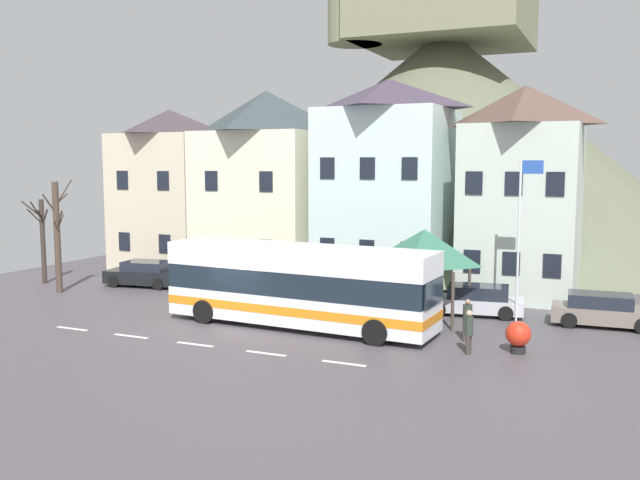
% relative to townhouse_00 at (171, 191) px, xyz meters
% --- Properties ---
extents(ground_plane, '(40.00, 60.00, 0.07)m').
position_rel_townhouse_00_xyz_m(ground_plane, '(11.39, -11.70, -5.03)').
color(ground_plane, '#4D474E').
extents(townhouse_00, '(5.89, 5.47, 9.99)m').
position_rel_townhouse_00_xyz_m(townhouse_00, '(0.00, 0.00, 0.00)').
color(townhouse_00, beige).
rests_on(townhouse_00, ground_plane).
extents(townhouse_01, '(6.93, 6.58, 10.92)m').
position_rel_townhouse_00_xyz_m(townhouse_01, '(6.48, 0.56, 0.46)').
color(townhouse_01, '#EBE7C5').
rests_on(townhouse_01, ground_plane).
extents(townhouse_02, '(6.59, 6.74, 11.25)m').
position_rel_townhouse_00_xyz_m(townhouse_02, '(14.01, 0.64, 0.63)').
color(townhouse_02, silver).
rests_on(townhouse_02, ground_plane).
extents(townhouse_03, '(5.49, 6.31, 10.59)m').
position_rel_townhouse_00_xyz_m(townhouse_03, '(21.20, 0.42, 0.30)').
color(townhouse_03, silver).
rests_on(townhouse_03, ground_plane).
extents(hilltop_castle, '(41.85, 41.85, 23.45)m').
position_rel_townhouse_00_xyz_m(hilltop_castle, '(12.65, 18.43, 3.98)').
color(hilltop_castle, '#5F644D').
rests_on(hilltop_castle, ground_plane).
extents(transit_bus, '(11.65, 3.17, 3.38)m').
position_rel_townhouse_00_xyz_m(transit_bus, '(13.79, -10.34, -3.29)').
color(transit_bus, white).
rests_on(transit_bus, ground_plane).
extents(bus_shelter, '(3.60, 3.60, 3.92)m').
position_rel_townhouse_00_xyz_m(bus_shelter, '(18.10, -6.77, -1.85)').
color(bus_shelter, '#473D33').
rests_on(bus_shelter, ground_plane).
extents(parked_car_00, '(4.53, 2.30, 1.33)m').
position_rel_townhouse_00_xyz_m(parked_car_00, '(20.00, -5.13, -4.34)').
color(parked_car_00, silver).
rests_on(parked_car_00, ground_plane).
extents(parked_car_01, '(4.29, 2.38, 1.38)m').
position_rel_townhouse_00_xyz_m(parked_car_01, '(2.02, -5.30, -4.32)').
color(parked_car_01, black).
rests_on(parked_car_01, ground_plane).
extents(parked_car_02, '(4.27, 2.01, 1.36)m').
position_rel_townhouse_00_xyz_m(parked_car_02, '(25.32, -5.13, -4.33)').
color(parked_car_02, slate).
rests_on(parked_car_02, ground_plane).
extents(pedestrian_00, '(0.30, 0.34, 1.59)m').
position_rel_townhouse_00_xyz_m(pedestrian_00, '(21.03, -11.49, -4.13)').
color(pedestrian_00, '#38332D').
rests_on(pedestrian_00, ground_plane).
extents(pedestrian_01, '(0.35, 0.35, 1.62)m').
position_rel_townhouse_00_xyz_m(pedestrian_01, '(20.62, -9.75, -4.09)').
color(pedestrian_01, '#38332D').
rests_on(pedestrian_01, ground_plane).
extents(public_bench, '(1.66, 0.48, 0.87)m').
position_rel_townhouse_00_xyz_m(public_bench, '(18.17, -4.50, -4.52)').
color(public_bench, '#33473D').
rests_on(public_bench, ground_plane).
extents(flagpole, '(0.95, 0.10, 6.93)m').
position_rel_townhouse_00_xyz_m(flagpole, '(21.97, -5.74, -0.97)').
color(flagpole, silver).
rests_on(flagpole, ground_plane).
extents(harbour_buoy, '(0.90, 0.90, 1.15)m').
position_rel_townhouse_00_xyz_m(harbour_buoy, '(22.63, -10.67, -4.35)').
color(harbour_buoy, black).
rests_on(harbour_buoy, ground_plane).
extents(bare_tree_00, '(1.07, 1.73, 5.89)m').
position_rel_townhouse_00_xyz_m(bare_tree_00, '(-0.90, -8.62, -1.99)').
color(bare_tree_00, '#47382D').
rests_on(bare_tree_00, ground_plane).
extents(bare_tree_01, '(1.42, 1.24, 4.72)m').
position_rel_townhouse_00_xyz_m(bare_tree_01, '(-3.70, -6.92, -2.45)').
color(bare_tree_01, '#382D28').
rests_on(bare_tree_01, ground_plane).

